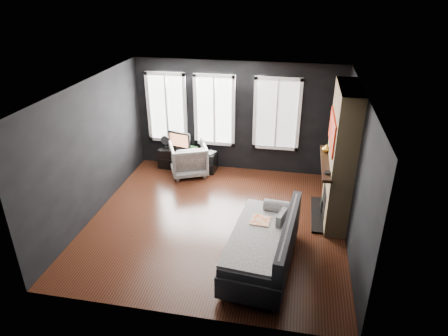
% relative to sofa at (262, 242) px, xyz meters
% --- Properties ---
extents(floor, '(5.00, 5.00, 0.00)m').
position_rel_sofa_xyz_m(floor, '(-1.03, 1.16, -0.47)').
color(floor, black).
rests_on(floor, ground).
extents(ceiling, '(5.00, 5.00, 0.00)m').
position_rel_sofa_xyz_m(ceiling, '(-1.03, 1.16, 2.23)').
color(ceiling, white).
rests_on(ceiling, ground).
extents(wall_back, '(5.00, 0.02, 2.70)m').
position_rel_sofa_xyz_m(wall_back, '(-1.03, 3.66, 0.88)').
color(wall_back, black).
rests_on(wall_back, ground).
extents(wall_left, '(0.02, 5.00, 2.70)m').
position_rel_sofa_xyz_m(wall_left, '(-3.53, 1.16, 0.88)').
color(wall_left, black).
rests_on(wall_left, ground).
extents(wall_right, '(0.02, 5.00, 2.70)m').
position_rel_sofa_xyz_m(wall_right, '(1.47, 1.16, 0.88)').
color(wall_right, black).
rests_on(wall_right, ground).
extents(windows, '(4.00, 0.16, 1.76)m').
position_rel_sofa_xyz_m(windows, '(-1.48, 3.62, 1.91)').
color(windows, white).
rests_on(windows, wall_back).
extents(fireplace, '(0.70, 1.62, 2.70)m').
position_rel_sofa_xyz_m(fireplace, '(1.27, 1.76, 0.88)').
color(fireplace, '#93724C').
rests_on(fireplace, floor).
extents(sofa, '(1.30, 2.27, 0.94)m').
position_rel_sofa_xyz_m(sofa, '(0.00, 0.00, 0.00)').
color(sofa, '#232325').
rests_on(sofa, floor).
extents(stripe_pillow, '(0.18, 0.37, 0.36)m').
position_rel_sofa_xyz_m(stripe_pillow, '(0.28, 0.35, 0.21)').
color(stripe_pillow, gray).
rests_on(stripe_pillow, sofa).
extents(armchair, '(1.10, 1.07, 0.87)m').
position_rel_sofa_xyz_m(armchair, '(-2.13, 3.11, -0.03)').
color(armchair, white).
rests_on(armchair, floor).
extents(media_console, '(1.50, 0.57, 0.50)m').
position_rel_sofa_xyz_m(media_console, '(-2.23, 3.40, -0.22)').
color(media_console, black).
rests_on(media_console, floor).
extents(monitor, '(0.61, 0.27, 0.53)m').
position_rel_sofa_xyz_m(monitor, '(-2.42, 3.37, 0.30)').
color(monitor, black).
rests_on(monitor, media_console).
extents(desk_fan, '(0.28, 0.28, 0.34)m').
position_rel_sofa_xyz_m(desk_fan, '(-2.82, 3.45, 0.20)').
color(desk_fan, gray).
rests_on(desk_fan, media_console).
extents(mug, '(0.14, 0.11, 0.13)m').
position_rel_sofa_xyz_m(mug, '(-1.86, 3.32, 0.10)').
color(mug, '#D25E19').
rests_on(mug, media_console).
extents(book, '(0.17, 0.09, 0.25)m').
position_rel_sofa_xyz_m(book, '(-1.71, 3.38, 0.16)').
color(book, '#BBAB95').
rests_on(book, media_console).
extents(storage_box, '(0.22, 0.17, 0.11)m').
position_rel_sofa_xyz_m(storage_box, '(-2.08, 3.38, 0.09)').
color(storage_box, '#307332').
rests_on(storage_box, media_console).
extents(mantel_vase, '(0.17, 0.18, 0.16)m').
position_rel_sofa_xyz_m(mantel_vase, '(1.02, 2.21, 0.84)').
color(mantel_vase, gold).
rests_on(mantel_vase, fireplace).
extents(mantel_clock, '(0.17, 0.17, 0.04)m').
position_rel_sofa_xyz_m(mantel_clock, '(1.02, 1.21, 0.78)').
color(mantel_clock, black).
rests_on(mantel_clock, fireplace).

